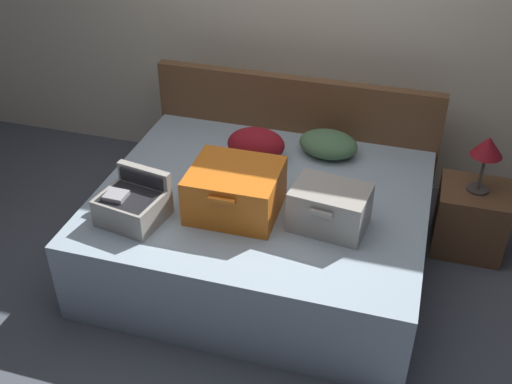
# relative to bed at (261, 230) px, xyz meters

# --- Properties ---
(ground_plane) EXTENTS (12.00, 12.00, 0.00)m
(ground_plane) POSITION_rel_bed_xyz_m (0.00, -0.40, -0.27)
(ground_plane) COLOR #4C515B
(back_wall) EXTENTS (8.00, 0.10, 2.60)m
(back_wall) POSITION_rel_bed_xyz_m (0.00, 1.25, 1.03)
(back_wall) COLOR beige
(back_wall) RESTS_ON ground
(bed) EXTENTS (1.95, 1.60, 0.54)m
(bed) POSITION_rel_bed_xyz_m (0.00, 0.00, 0.00)
(bed) COLOR #99ADBC
(bed) RESTS_ON ground
(headboard) EXTENTS (1.99, 0.08, 0.93)m
(headboard) POSITION_rel_bed_xyz_m (0.00, 0.84, 0.20)
(headboard) COLOR brown
(headboard) RESTS_ON ground
(hard_case_large) EXTENTS (0.51, 0.48, 0.27)m
(hard_case_large) POSITION_rel_bed_xyz_m (-0.10, -0.19, 0.41)
(hard_case_large) COLOR #D16619
(hard_case_large) RESTS_ON bed
(hard_case_medium) EXTENTS (0.44, 0.35, 0.25)m
(hard_case_medium) POSITION_rel_bed_xyz_m (0.44, -0.18, 0.39)
(hard_case_medium) COLOR gray
(hard_case_medium) RESTS_ON bed
(hard_case_small) EXTENTS (0.38, 0.36, 0.27)m
(hard_case_small) POSITION_rel_bed_xyz_m (-0.63, -0.43, 0.37)
(hard_case_small) COLOR gray
(hard_case_small) RESTS_ON bed
(pillow_near_headboard) EXTENTS (0.40, 0.29, 0.22)m
(pillow_near_headboard) POSITION_rel_bed_xyz_m (-0.15, 0.39, 0.38)
(pillow_near_headboard) COLOR maroon
(pillow_near_headboard) RESTS_ON bed
(pillow_center_head) EXTENTS (0.42, 0.34, 0.16)m
(pillow_center_head) POSITION_rel_bed_xyz_m (0.29, 0.57, 0.35)
(pillow_center_head) COLOR #4C724C
(pillow_center_head) RESTS_ON bed
(nightstand) EXTENTS (0.44, 0.40, 0.45)m
(nightstand) POSITION_rel_bed_xyz_m (1.26, 0.55, -0.04)
(nightstand) COLOR brown
(nightstand) RESTS_ON ground
(table_lamp) EXTENTS (0.20, 0.20, 0.38)m
(table_lamp) POSITION_rel_bed_xyz_m (1.26, 0.55, 0.48)
(table_lamp) COLOR #3F3833
(table_lamp) RESTS_ON nightstand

